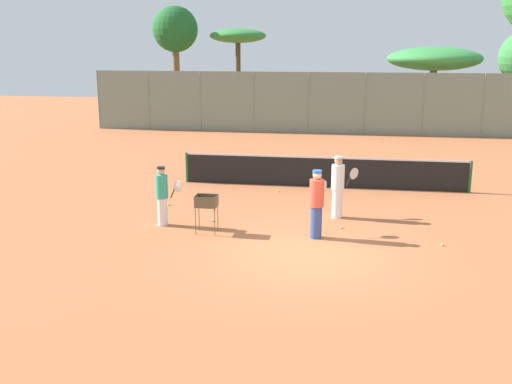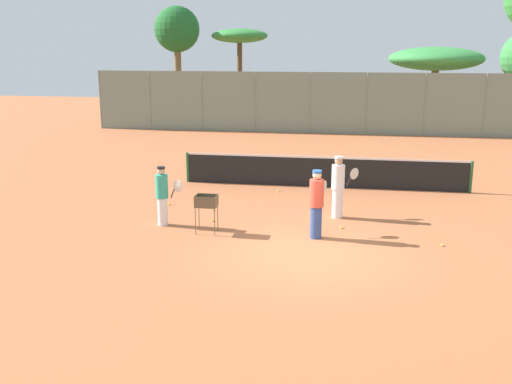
% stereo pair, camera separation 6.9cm
% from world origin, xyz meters
% --- Properties ---
extents(ground_plane, '(80.00, 80.00, 0.00)m').
position_xyz_m(ground_plane, '(0.00, 0.00, 0.00)').
color(ground_plane, '#B7663D').
extents(tennis_net, '(9.84, 0.10, 1.07)m').
position_xyz_m(tennis_net, '(0.00, 6.92, 0.56)').
color(tennis_net, '#26592D').
rests_on(tennis_net, ground_plane).
extents(back_fence, '(27.69, 0.08, 3.36)m').
position_xyz_m(back_fence, '(-0.00, 19.79, 1.68)').
color(back_fence, gray).
rests_on(back_fence, ground_plane).
extents(tree_1, '(3.49, 3.49, 5.77)m').
position_xyz_m(tree_1, '(-6.32, 24.12, 5.21)').
color(tree_1, brown).
rests_on(tree_1, ground_plane).
extents(tree_2, '(5.32, 5.32, 4.69)m').
position_xyz_m(tree_2, '(5.35, 22.62, 3.99)').
color(tree_2, brown).
rests_on(tree_2, ground_plane).
extents(tree_3, '(2.76, 2.76, 7.09)m').
position_xyz_m(tree_3, '(-9.97, 22.90, 5.59)').
color(tree_3, brown).
rests_on(tree_3, ground_plane).
extents(player_white_outfit, '(0.80, 0.63, 1.77)m').
position_xyz_m(player_white_outfit, '(0.60, 3.21, 0.92)').
color(player_white_outfit, white).
rests_on(player_white_outfit, ground_plane).
extents(player_red_cap, '(0.43, 0.89, 1.77)m').
position_xyz_m(player_red_cap, '(0.13, 1.25, 0.92)').
color(player_red_cap, '#334C8C').
rests_on(player_red_cap, ground_plane).
extents(player_yellow_shirt, '(0.86, 0.39, 1.63)m').
position_xyz_m(player_yellow_shirt, '(-4.07, 1.67, 0.85)').
color(player_yellow_shirt, white).
rests_on(player_yellow_shirt, ground_plane).
extents(ball_cart, '(0.56, 0.41, 1.02)m').
position_xyz_m(ball_cart, '(-2.72, 1.20, 0.78)').
color(ball_cart, brown).
rests_on(ball_cart, ground_plane).
extents(tennis_ball_0, '(0.07, 0.07, 0.07)m').
position_xyz_m(tennis_ball_0, '(3.24, 1.11, 0.03)').
color(tennis_ball_0, '#D1E54C').
rests_on(tennis_ball_0, ground_plane).
extents(tennis_ball_1, '(0.07, 0.07, 0.07)m').
position_xyz_m(tennis_ball_1, '(-1.45, 5.96, 0.03)').
color(tennis_ball_1, '#D1E54C').
rests_on(tennis_ball_1, ground_plane).
extents(tennis_ball_2, '(0.07, 0.07, 0.07)m').
position_xyz_m(tennis_ball_2, '(-2.82, 2.24, 0.03)').
color(tennis_ball_2, '#D1E54C').
rests_on(tennis_ball_2, ground_plane).
extents(tennis_ball_3, '(0.07, 0.07, 0.07)m').
position_xyz_m(tennis_ball_3, '(-3.07, 3.37, 0.03)').
color(tennis_ball_3, '#D1E54C').
rests_on(tennis_ball_3, ground_plane).
extents(tennis_ball_4, '(0.07, 0.07, 0.07)m').
position_xyz_m(tennis_ball_4, '(-4.56, 3.70, 0.03)').
color(tennis_ball_4, '#D1E54C').
rests_on(tennis_ball_4, ground_plane).
extents(tennis_ball_5, '(0.07, 0.07, 0.07)m').
position_xyz_m(tennis_ball_5, '(0.75, 2.17, 0.03)').
color(tennis_ball_5, '#D1E54C').
rests_on(tennis_ball_5, ground_plane).
extents(parked_car, '(4.20, 1.70, 1.60)m').
position_xyz_m(parked_car, '(-0.02, 22.98, 0.66)').
color(parked_car, white).
rests_on(parked_car, ground_plane).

